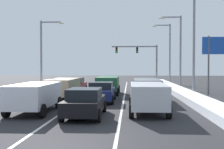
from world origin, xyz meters
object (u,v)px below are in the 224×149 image
traffic_light_gantry (142,55)px  sedan_red_left_lane_third (75,85)px  suv_tan_left_lane_second (63,87)px  suv_silver_right_lane_nearest (148,95)px  suv_gray_right_lane_second (147,88)px  sedan_maroon_right_lane_third (142,85)px  street_lamp_right_far (167,49)px  suv_green_center_lane_third (108,84)px  suv_white_left_lane_nearest (35,95)px  street_lamp_right_mid (178,46)px  sedan_black_center_lane_nearest (85,102)px  street_lamp_right_near (190,35)px  street_lamp_left_mid (45,49)px  sedan_navy_center_lane_second (102,92)px  roadside_sign_right (220,52)px

traffic_light_gantry → sedan_red_left_lane_third: bearing=-112.7°
suv_tan_left_lane_second → traffic_light_gantry: traffic_light_gantry is taller
suv_silver_right_lane_nearest → suv_gray_right_lane_second: bearing=87.3°
suv_gray_right_lane_second → sedan_maroon_right_lane_third: suv_gray_right_lane_second is taller
sedan_maroon_right_lane_third → street_lamp_right_far: size_ratio=0.52×
suv_gray_right_lane_second → suv_green_center_lane_third: size_ratio=1.00×
traffic_light_gantry → suv_gray_right_lane_second: bearing=-91.8°
suv_white_left_lane_nearest → street_lamp_right_mid: size_ratio=0.57×
sedan_maroon_right_lane_third → sedan_black_center_lane_nearest: bearing=-104.6°
sedan_maroon_right_lane_third → suv_green_center_lane_third: (-3.39, -1.84, 0.25)m
street_lamp_right_near → sedan_red_left_lane_third: bearing=165.4°
sedan_maroon_right_lane_third → street_lamp_left_mid: bearing=171.9°
suv_tan_left_lane_second → street_lamp_left_mid: (-3.92, 7.99, 3.59)m
street_lamp_right_near → street_lamp_left_mid: bearing=162.2°
suv_silver_right_lane_nearest → suv_green_center_lane_third: (-3.13, 10.94, 0.00)m
sedan_black_center_lane_nearest → suv_tan_left_lane_second: bearing=111.2°
sedan_navy_center_lane_second → suv_tan_left_lane_second: suv_tan_left_lane_second is taller
suv_gray_right_lane_second → sedan_maroon_right_lane_third: (-0.02, 6.84, -0.25)m
suv_silver_right_lane_nearest → roadside_sign_right: roadside_sign_right is taller
suv_silver_right_lane_nearest → street_lamp_right_near: 11.43m
suv_gray_right_lane_second → street_lamp_right_mid: size_ratio=0.57×
suv_gray_right_lane_second → sedan_red_left_lane_third: bearing=136.8°
suv_green_center_lane_third → street_lamp_right_mid: street_lamp_right_mid is taller
suv_white_left_lane_nearest → roadside_sign_right: size_ratio=0.89×
traffic_light_gantry → sedan_navy_center_lane_second: bearing=-99.2°
street_lamp_right_near → sedan_navy_center_lane_second: bearing=-148.5°
traffic_light_gantry → street_lamp_right_mid: (3.47, -13.52, 0.59)m
sedan_maroon_right_lane_third → suv_green_center_lane_third: suv_green_center_lane_third is taller
sedan_black_center_lane_nearest → suv_tan_left_lane_second: (-2.98, 7.68, 0.25)m
suv_white_left_lane_nearest → street_lamp_right_mid: bearing=57.9°
suv_gray_right_lane_second → street_lamp_right_far: 19.98m
sedan_maroon_right_lane_third → street_lamp_right_near: street_lamp_right_near is taller
suv_gray_right_lane_second → street_lamp_left_mid: bearing=141.8°
sedan_black_center_lane_nearest → street_lamp_right_mid: street_lamp_right_mid is taller
suv_gray_right_lane_second → sedan_red_left_lane_third: suv_gray_right_lane_second is taller
suv_white_left_lane_nearest → street_lamp_right_far: size_ratio=0.56×
suv_gray_right_lane_second → sedan_navy_center_lane_second: suv_gray_right_lane_second is taller
traffic_light_gantry → roadside_sign_right: traffic_light_gantry is taller
suv_gray_right_lane_second → suv_white_left_lane_nearest: (-6.79, -6.18, 0.00)m
suv_green_center_lane_third → street_lamp_right_near: bearing=-10.3°
traffic_light_gantry → street_lamp_right_mid: 13.97m
suv_gray_right_lane_second → roadside_sign_right: roadside_sign_right is taller
suv_white_left_lane_nearest → traffic_light_gantry: bearing=76.3°
suv_silver_right_lane_nearest → suv_gray_right_lane_second: (0.28, 5.94, 0.00)m
suv_tan_left_lane_second → traffic_light_gantry: bearing=73.1°
suv_silver_right_lane_nearest → street_lamp_left_mid: size_ratio=0.64×
suv_tan_left_lane_second → street_lamp_right_mid: 16.03m
street_lamp_right_near → roadside_sign_right: (2.90, 1.00, -1.45)m
suv_gray_right_lane_second → street_lamp_right_mid: bearing=69.6°
roadside_sign_right → sedan_red_left_lane_third: bearing=172.4°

